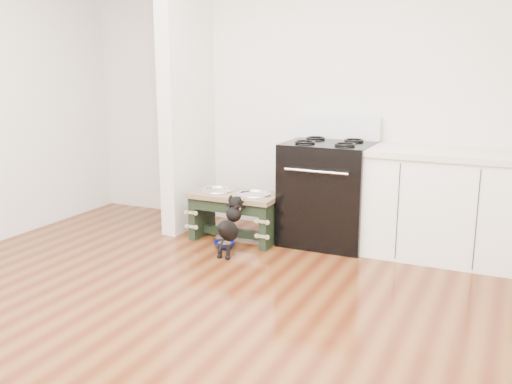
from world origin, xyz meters
name	(u,v)px	position (x,y,z in m)	size (l,w,h in m)	color
ground	(175,336)	(0.00, 0.00, 0.00)	(5.00, 5.00, 0.00)	#4A1E0D
room_shell	(165,61)	(0.00, 0.00, 1.62)	(5.00, 5.00, 5.00)	silver
partition_wall	(187,90)	(-1.18, 2.10, 1.35)	(0.15, 0.80, 2.70)	silver
oven_range	(328,191)	(0.25, 2.16, 0.48)	(0.76, 0.69, 1.14)	black
cabinet_run	(441,205)	(1.23, 2.18, 0.45)	(1.24, 0.64, 0.91)	white
dog_feeder	(235,207)	(-0.54, 1.85, 0.32)	(0.82, 0.44, 0.47)	black
puppy	(230,224)	(-0.39, 1.48, 0.27)	(0.14, 0.42, 0.50)	black
floor_bowl	(224,245)	(-0.52, 1.60, 0.03)	(0.23, 0.23, 0.06)	#0B1053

